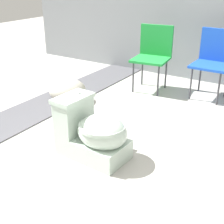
# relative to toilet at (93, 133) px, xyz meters

# --- Properties ---
(ground_plane) EXTENTS (14.00, 14.00, 0.00)m
(ground_plane) POSITION_rel_toilet_xyz_m (0.06, -0.20, -0.22)
(ground_plane) COLOR #A8A59E
(gravel_strip) EXTENTS (0.56, 8.00, 0.01)m
(gravel_strip) POSITION_rel_toilet_xyz_m (-1.14, 0.30, -0.21)
(gravel_strip) COLOR #4C4C51
(gravel_strip) RESTS_ON ground
(toilet) EXTENTS (0.65, 0.41, 0.52)m
(toilet) POSITION_rel_toilet_xyz_m (0.00, 0.00, 0.00)
(toilet) COLOR #B2C6B7
(toilet) RESTS_ON ground
(folding_chair_left) EXTENTS (0.49, 0.49, 0.83)m
(folding_chair_left) POSITION_rel_toilet_xyz_m (-0.35, 1.85, 0.29)
(folding_chair_left) COLOR #1E8C38
(folding_chair_left) RESTS_ON ground
(folding_chair_middle) EXTENTS (0.44, 0.44, 0.83)m
(folding_chair_middle) POSITION_rel_toilet_xyz_m (0.42, 1.98, 0.29)
(folding_chair_middle) COLOR #1947B2
(folding_chair_middle) RESTS_ON ground
(boulder_near) EXTENTS (0.62, 0.62, 0.28)m
(boulder_near) POSITION_rel_toilet_xyz_m (-1.00, 0.85, -0.08)
(boulder_near) COLOR #ADA899
(boulder_near) RESTS_ON ground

